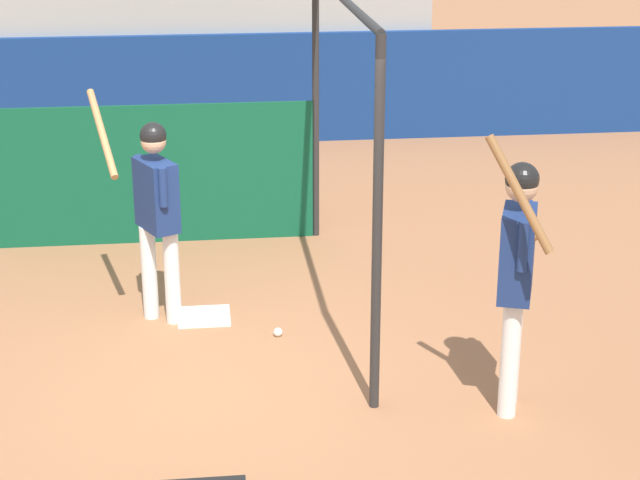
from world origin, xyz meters
The scene contains 8 objects.
ground_plane centered at (0.00, 0.00, 0.00)m, with size 60.00×60.00×0.00m, color #9E6642.
outfield_wall centered at (0.00, 7.28, 0.74)m, with size 24.00×0.12×1.49m.
bleacher_section centered at (0.00, 8.95, 1.58)m, with size 6.50×3.20×3.17m.
batting_cage centered at (-0.49, 2.72, 1.20)m, with size 3.47×3.78×2.69m.
home_plate centered at (0.02, 1.38, 0.01)m, with size 0.44×0.44×0.02m.
player_batter centered at (-0.34, 1.38, 1.03)m, with size 0.74×0.78×1.91m.
player_waiting centered at (2.15, -0.49, 1.11)m, with size 0.51×0.79×2.07m.
baseball centered at (0.62, 0.92, 0.04)m, with size 0.07×0.07×0.07m.
Camera 1 is at (0.03, -7.06, 3.72)m, focal length 60.00 mm.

